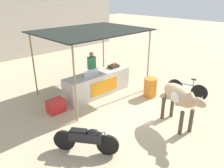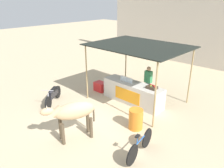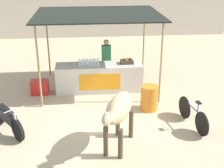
{
  "view_description": "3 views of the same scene",
  "coord_description": "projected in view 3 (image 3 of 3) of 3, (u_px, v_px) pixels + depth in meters",
  "views": [
    {
      "loc": [
        -5.45,
        -4.33,
        3.99
      ],
      "look_at": [
        -0.1,
        1.23,
        0.79
      ],
      "focal_mm": 35.0,
      "sensor_mm": 36.0,
      "label": 1
    },
    {
      "loc": [
        5.64,
        -5.2,
        4.64
      ],
      "look_at": [
        -0.27,
        1.09,
        1.18
      ],
      "focal_mm": 35.0,
      "sensor_mm": 36.0,
      "label": 2
    },
    {
      "loc": [
        -0.5,
        -8.02,
        4.49
      ],
      "look_at": [
        0.31,
        0.65,
        0.87
      ],
      "focal_mm": 50.0,
      "sensor_mm": 36.0,
      "label": 3
    }
  ],
  "objects": [
    {
      "name": "fruit_crate",
      "position": [
        127.0,
        61.0,
        10.89
      ],
      "size": [
        0.44,
        0.32,
        0.18
      ],
      "color": "#3F3326",
      "rests_on": "stall_counter"
    },
    {
      "name": "stall_counter",
      "position": [
        99.0,
        78.0,
        10.97
      ],
      "size": [
        3.0,
        0.82,
        0.96
      ],
      "color": "beige",
      "rests_on": "ground"
    },
    {
      "name": "bicycle_leaning",
      "position": [
        193.0,
        115.0,
        8.7
      ],
      "size": [
        0.31,
        1.64,
        0.85
      ],
      "color": "black",
      "rests_on": "ground"
    },
    {
      "name": "vendor_behind_counter",
      "position": [
        106.0,
        61.0,
        11.55
      ],
      "size": [
        0.34,
        0.22,
        1.65
      ],
      "color": "#383842",
      "rests_on": "ground"
    },
    {
      "name": "cooler_box",
      "position": [
        40.0,
        87.0,
        10.8
      ],
      "size": [
        0.6,
        0.44,
        0.48
      ],
      "primitive_type": "cube",
      "color": "red",
      "rests_on": "ground"
    },
    {
      "name": "stall_awning",
      "position": [
        98.0,
        17.0,
        10.45
      ],
      "size": [
        4.2,
        3.2,
        2.67
      ],
      "color": "black",
      "rests_on": "ground"
    },
    {
      "name": "ground_plane",
      "position": [
        104.0,
        120.0,
        9.13
      ],
      "size": [
        60.0,
        60.0,
        0.0
      ],
      "primitive_type": "plane",
      "color": "tan"
    },
    {
      "name": "water_bottle_row",
      "position": [
        89.0,
        62.0,
        10.67
      ],
      "size": [
        0.7,
        0.07,
        0.25
      ],
      "color": "silver",
      "rests_on": "stall_counter"
    },
    {
      "name": "motorcycle_parked",
      "position": [
        7.0,
        118.0,
        8.38
      ],
      "size": [
        1.14,
        1.49,
        0.9
      ],
      "color": "black",
      "rests_on": "ground"
    },
    {
      "name": "water_barrel",
      "position": [
        149.0,
        98.0,
        9.61
      ],
      "size": [
        0.53,
        0.53,
        0.79
      ],
      "primitive_type": "cylinder",
      "color": "orange",
      "rests_on": "ground"
    },
    {
      "name": "cow",
      "position": [
        118.0,
        110.0,
        7.47
      ],
      "size": [
        1.06,
        1.81,
        1.44
      ],
      "color": "tan",
      "rests_on": "ground"
    }
  ]
}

